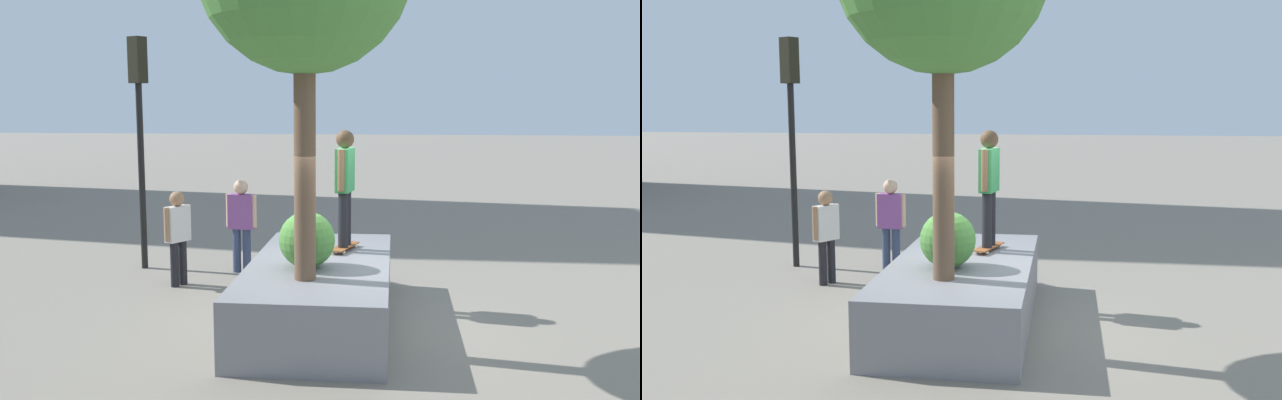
# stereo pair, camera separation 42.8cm
# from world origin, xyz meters

# --- Properties ---
(ground_plane) EXTENTS (120.00, 120.00, 0.00)m
(ground_plane) POSITION_xyz_m (0.00, 0.00, 0.00)
(ground_plane) COLOR gray
(planter_ledge) EXTENTS (4.37, 2.00, 0.89)m
(planter_ledge) POSITION_xyz_m (0.11, 0.17, 0.45)
(planter_ledge) COLOR gray
(planter_ledge) RESTS_ON ground
(boxwood_shrub) EXTENTS (0.79, 0.79, 0.79)m
(boxwood_shrub) POSITION_xyz_m (-0.26, 0.31, 1.29)
(boxwood_shrub) COLOR #4C8C3D
(boxwood_shrub) RESTS_ON planter_ledge
(skateboard) EXTENTS (0.83, 0.43, 0.07)m
(skateboard) POSITION_xyz_m (0.91, -0.13, 0.95)
(skateboard) COLOR brown
(skateboard) RESTS_ON planter_ledge
(skateboarder) EXTENTS (0.60, 0.28, 1.79)m
(skateboarder) POSITION_xyz_m (0.91, -0.13, 2.00)
(skateboarder) COLOR black
(skateboarder) RESTS_ON skateboard
(traffic_light_corner) EXTENTS (0.37, 0.36, 4.38)m
(traffic_light_corner) POSITION_xyz_m (3.03, 3.89, 2.99)
(traffic_light_corner) COLOR black
(traffic_light_corner) RESTS_ON ground
(passerby_with_bag) EXTENTS (0.50, 0.39, 1.66)m
(passerby_with_bag) POSITION_xyz_m (1.83, 2.83, 0.96)
(passerby_with_bag) COLOR black
(passerby_with_bag) RESTS_ON ground
(pedestrian_crossing) EXTENTS (0.27, 0.59, 1.75)m
(pedestrian_crossing) POSITION_xyz_m (2.90, 1.95, 1.01)
(pedestrian_crossing) COLOR navy
(pedestrian_crossing) RESTS_ON ground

